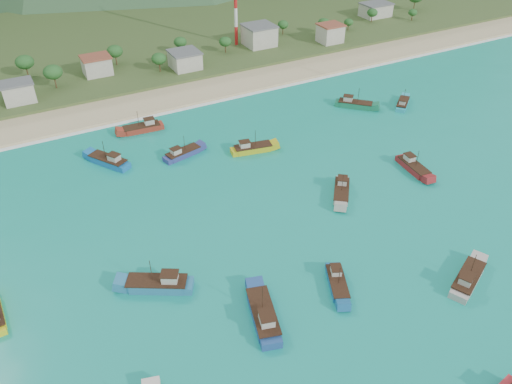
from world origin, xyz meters
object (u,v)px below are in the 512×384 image
boat_8 (468,279)px  boat_13 (159,285)px  boat_6 (341,192)px  boat_19 (109,161)px  boat_14 (413,167)px  boat_24 (403,104)px  boat_7 (183,154)px  boat_18 (143,128)px  boat_11 (337,283)px  boat_21 (252,149)px  boat_23 (263,316)px  boat_26 (354,105)px

boat_8 → boat_13: boat_13 is taller
boat_6 → boat_19: (-42.65, 37.41, 0.07)m
boat_14 → boat_24: boat_14 is taller
boat_6 → boat_8: 33.20m
boat_7 → boat_24: boat_7 is taller
boat_18 → boat_11: bearing=-165.4°
boat_8 → boat_21: 60.46m
boat_13 → boat_23: size_ratio=0.96×
boat_8 → boat_14: 37.47m
boat_6 → boat_18: (-30.04, 50.05, 0.04)m
boat_6 → boat_13: bearing=48.3°
boat_19 → boat_21: 35.67m
boat_18 → boat_19: bearing=139.8°
boat_7 → boat_18: size_ratio=0.93×
boat_13 → boat_8: bearing=-87.0°
boat_24 → boat_18: bearing=-146.2°
boat_6 → boat_8: bearing=134.9°
boat_14 → boat_8: bearing=68.4°
boat_11 → boat_18: boat_18 is taller
boat_8 → boat_24: size_ratio=1.27×
boat_6 → boat_24: (43.20, 28.20, -0.14)m
boat_21 → boat_26: bearing=113.1°
boat_7 → boat_8: 71.53m
boat_6 → boat_11: boat_6 is taller
boat_6 → boat_24: bearing=-108.4°
boat_19 → boat_11: bearing=-99.2°
boat_6 → boat_19: size_ratio=0.90×
boat_21 → boat_11: bearing=0.9°
boat_11 → boat_26: bearing=-105.0°
boat_14 → boat_18: size_ratio=0.96×
boat_21 → boat_26: size_ratio=1.10×
boat_26 → boat_6: bearing=4.0°
boat_18 → boat_23: 73.11m
boat_26 → boat_13: bearing=-15.7°
boat_18 → boat_24: size_ratio=1.25×
boat_19 → boat_23: bearing=-112.7°
boat_14 → boat_24: (21.86, 28.13, -0.12)m
boat_7 → boat_18: boat_18 is taller
boat_11 → boat_19: boat_19 is taller
boat_8 → boat_18: boat_8 is taller
boat_26 → boat_11: bearing=5.2°
boat_6 → boat_13: boat_13 is taller
boat_11 → boat_21: 49.43m
boat_13 → boat_18: 60.06m
boat_11 → boat_26: boat_26 is taller
boat_14 → boat_26: 35.54m
boat_19 → boat_21: (33.85, -11.25, -0.06)m
boat_7 → boat_19: bearing=-119.8°
boat_24 → boat_6: bearing=-96.5°
boat_14 → boat_23: (-54.11, -23.09, 0.18)m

